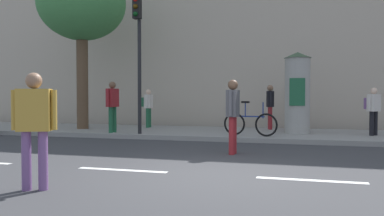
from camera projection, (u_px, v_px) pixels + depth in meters
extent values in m
plane|color=#38383A|center=(210.00, 175.00, 7.07)|extent=(80.00, 80.00, 0.00)
cube|color=gray|center=(255.00, 134.00, 13.81)|extent=(36.00, 4.00, 0.15)
cube|color=silver|center=(122.00, 170.00, 7.53)|extent=(1.80, 0.16, 0.01)
cube|color=silver|center=(311.00, 180.00, 6.61)|extent=(1.80, 0.16, 0.01)
cube|color=#B7A893|center=(268.00, 15.00, 18.47)|extent=(36.00, 5.00, 10.31)
cylinder|color=black|center=(139.00, 77.00, 13.13)|extent=(0.12, 0.12, 3.76)
cube|color=black|center=(137.00, 7.00, 12.89)|extent=(0.24, 0.24, 0.75)
sphere|color=#3C2906|center=(135.00, 6.00, 12.76)|extent=(0.16, 0.16, 0.16)
sphere|color=#07330F|center=(135.00, 14.00, 12.77)|extent=(0.16, 0.16, 0.16)
cylinder|color=#9E9B93|center=(297.00, 96.00, 13.31)|extent=(0.83, 0.83, 2.52)
cone|color=#334C33|center=(298.00, 55.00, 13.27)|extent=(0.91, 0.91, 0.20)
cube|color=#1E5938|center=(297.00, 92.00, 12.90)|extent=(0.50, 0.02, 0.90)
cylinder|color=brown|center=(82.00, 85.00, 15.16)|extent=(0.43, 0.43, 3.37)
ellipsoid|color=#3D7F42|center=(82.00, 3.00, 15.06)|extent=(3.32, 3.32, 2.82)
cylinder|color=#724C84|center=(43.00, 161.00, 5.93)|extent=(0.14, 0.14, 0.89)
cylinder|color=#724C84|center=(26.00, 161.00, 5.91)|extent=(0.14, 0.14, 0.89)
cube|color=#B78C33|center=(34.00, 110.00, 5.90)|extent=(0.53, 0.40, 0.63)
cylinder|color=#B78C33|center=(54.00, 110.00, 5.93)|extent=(0.09, 0.09, 0.60)
cylinder|color=#B78C33|center=(14.00, 110.00, 5.86)|extent=(0.09, 0.09, 0.60)
sphere|color=#8C664C|center=(34.00, 81.00, 5.88)|extent=(0.24, 0.24, 0.24)
cube|color=#724C84|center=(38.00, 112.00, 6.08)|extent=(0.32, 0.25, 0.36)
cylinder|color=maroon|center=(234.00, 135.00, 9.69)|extent=(0.14, 0.14, 0.91)
cylinder|color=maroon|center=(232.00, 136.00, 9.49)|extent=(0.14, 0.14, 0.91)
cube|color=#4C4C51|center=(233.00, 103.00, 9.57)|extent=(0.27, 0.45, 0.64)
cylinder|color=#4C4C51|center=(235.00, 103.00, 9.81)|extent=(0.09, 0.09, 0.61)
cylinder|color=#4C4C51|center=(230.00, 103.00, 9.32)|extent=(0.09, 0.09, 0.61)
sphere|color=brown|center=(233.00, 85.00, 9.55)|extent=(0.25, 0.25, 0.25)
cylinder|color=maroon|center=(270.00, 118.00, 14.81)|extent=(0.14, 0.14, 0.84)
cylinder|color=maroon|center=(270.00, 118.00, 15.02)|extent=(0.14, 0.14, 0.84)
cube|color=black|center=(270.00, 99.00, 14.89)|extent=(0.32, 0.47, 0.60)
cylinder|color=black|center=(271.00, 99.00, 14.63)|extent=(0.09, 0.09, 0.57)
cylinder|color=black|center=(269.00, 99.00, 15.16)|extent=(0.09, 0.09, 0.57)
sphere|color=#8C664C|center=(270.00, 88.00, 14.88)|extent=(0.23, 0.23, 0.23)
cylinder|color=#1E5938|center=(148.00, 118.00, 15.69)|extent=(0.14, 0.14, 0.77)
cylinder|color=#1E5938|center=(149.00, 118.00, 15.89)|extent=(0.14, 0.14, 0.77)
cube|color=silver|center=(148.00, 101.00, 15.77)|extent=(0.26, 0.42, 0.54)
cylinder|color=silver|center=(146.00, 101.00, 15.53)|extent=(0.09, 0.09, 0.52)
cylinder|color=silver|center=(151.00, 101.00, 16.01)|extent=(0.09, 0.09, 0.52)
sphere|color=beige|center=(148.00, 92.00, 15.76)|extent=(0.21, 0.21, 0.21)
cube|color=#1E5938|center=(144.00, 102.00, 15.81)|extent=(0.17, 0.29, 0.36)
cylinder|color=black|center=(375.00, 123.00, 12.66)|extent=(0.14, 0.14, 0.77)
cylinder|color=black|center=(372.00, 124.00, 12.53)|extent=(0.14, 0.14, 0.77)
cube|color=silver|center=(374.00, 103.00, 12.58)|extent=(0.46, 0.49, 0.54)
cylinder|color=silver|center=(378.00, 103.00, 12.74)|extent=(0.09, 0.09, 0.52)
cylinder|color=silver|center=(369.00, 103.00, 12.42)|extent=(0.09, 0.09, 0.52)
sphere|color=beige|center=(374.00, 91.00, 12.57)|extent=(0.21, 0.21, 0.21)
cube|color=#724C84|center=(368.00, 103.00, 12.72)|extent=(0.30, 0.32, 0.36)
cylinder|color=#1E5938|center=(114.00, 119.00, 13.70)|extent=(0.14, 0.14, 0.88)
cylinder|color=#1E5938|center=(111.00, 120.00, 13.49)|extent=(0.14, 0.14, 0.88)
cube|color=maroon|center=(112.00, 98.00, 13.57)|extent=(0.29, 0.48, 0.62)
cylinder|color=maroon|center=(117.00, 98.00, 13.83)|extent=(0.09, 0.09, 0.59)
cylinder|color=maroon|center=(108.00, 98.00, 13.32)|extent=(0.09, 0.09, 0.59)
sphere|color=brown|center=(112.00, 85.00, 13.56)|extent=(0.24, 0.24, 0.24)
torus|color=black|center=(234.00, 124.00, 12.74)|extent=(0.72, 0.21, 0.72)
torus|color=black|center=(266.00, 125.00, 12.26)|extent=(0.72, 0.21, 0.72)
cylinder|color=navy|center=(250.00, 116.00, 12.49)|extent=(0.93, 0.23, 0.04)
cylinder|color=navy|center=(245.00, 110.00, 12.56)|extent=(0.04, 0.04, 0.45)
cylinder|color=navy|center=(263.00, 110.00, 12.29)|extent=(0.04, 0.04, 0.50)
cube|color=black|center=(245.00, 102.00, 12.55)|extent=(0.26, 0.15, 0.06)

